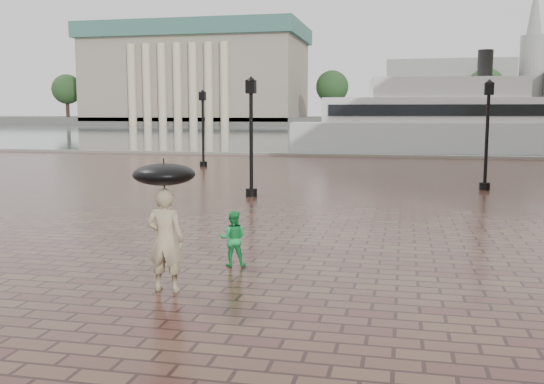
# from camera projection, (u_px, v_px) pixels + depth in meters

# --- Properties ---
(ground) EXTENTS (300.00, 300.00, 0.00)m
(ground) POSITION_uv_depth(u_px,v_px,m) (417.00, 271.00, 12.27)
(ground) COLOR #3B1E1B
(ground) RESTS_ON ground
(harbour_water) EXTENTS (240.00, 240.00, 0.00)m
(harbour_water) POSITION_uv_depth(u_px,v_px,m) (406.00, 132.00, 101.39)
(harbour_water) COLOR #4B585B
(harbour_water) RESTS_ON ground
(quay_edge) EXTENTS (80.00, 0.60, 0.30)m
(quay_edge) POSITION_uv_depth(u_px,v_px,m) (408.00, 158.00, 43.27)
(quay_edge) COLOR slate
(quay_edge) RESTS_ON ground
(far_shore) EXTENTS (300.00, 60.00, 2.00)m
(far_shore) POSITION_uv_depth(u_px,v_px,m) (406.00, 121.00, 167.13)
(far_shore) COLOR #4C4C47
(far_shore) RESTS_ON ground
(museum) EXTENTS (57.00, 32.50, 26.00)m
(museum) POSITION_uv_depth(u_px,v_px,m) (198.00, 72.00, 162.17)
(museum) COLOR gray
(museum) RESTS_ON ground
(far_trees) EXTENTS (188.00, 8.00, 13.50)m
(far_trees) POSITION_uv_depth(u_px,v_px,m) (407.00, 86.00, 144.72)
(far_trees) COLOR #2D2119
(far_trees) RESTS_ON ground
(street_lamps) EXTENTS (15.44, 12.44, 4.40)m
(street_lamps) POSITION_uv_depth(u_px,v_px,m) (301.00, 131.00, 27.88)
(street_lamps) COLOR black
(street_lamps) RESTS_ON ground
(adult_pedestrian) EXTENTS (0.69, 0.47, 1.87)m
(adult_pedestrian) POSITION_uv_depth(u_px,v_px,m) (165.00, 240.00, 10.79)
(adult_pedestrian) COLOR tan
(adult_pedestrian) RESTS_ON ground
(child_pedestrian) EXTENTS (0.64, 0.54, 1.16)m
(child_pedestrian) POSITION_uv_depth(u_px,v_px,m) (233.00, 238.00, 12.62)
(child_pedestrian) COLOR green
(child_pedestrian) RESTS_ON ground
(ferry_near) EXTENTS (25.34, 8.88, 8.14)m
(ferry_near) POSITION_uv_depth(u_px,v_px,m) (445.00, 122.00, 48.99)
(ferry_near) COLOR #BBBBBB
(ferry_near) RESTS_ON ground
(umbrella) EXTENTS (1.10, 1.10, 1.19)m
(umbrella) POSITION_uv_depth(u_px,v_px,m) (164.00, 174.00, 10.64)
(umbrella) COLOR black
(umbrella) RESTS_ON ground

